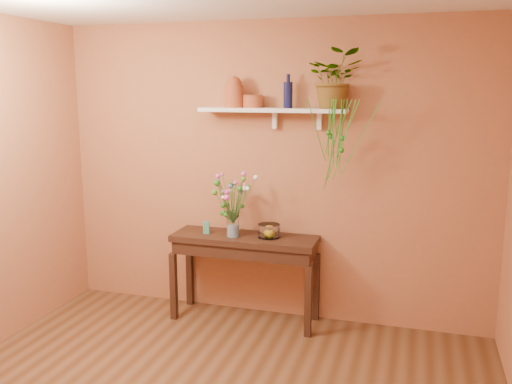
# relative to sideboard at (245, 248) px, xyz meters

# --- Properties ---
(room) EXTENTS (4.04, 4.04, 2.70)m
(room) POSITION_rel_sideboard_xyz_m (0.17, -1.77, 0.67)
(room) COLOR brown
(room) RESTS_ON ground
(sideboard) EXTENTS (1.32, 0.42, 0.80)m
(sideboard) POSITION_rel_sideboard_xyz_m (0.00, 0.00, 0.00)
(sideboard) COLOR #311C13
(sideboard) RESTS_ON ground
(wall_shelf) EXTENTS (1.30, 0.24, 0.19)m
(wall_shelf) POSITION_rel_sideboard_xyz_m (0.23, 0.11, 1.23)
(wall_shelf) COLOR white
(wall_shelf) RESTS_ON room
(terracotta_jug) EXTENTS (0.18, 0.18, 0.27)m
(terracotta_jug) POSITION_rel_sideboard_xyz_m (-0.12, 0.08, 1.39)
(terracotta_jug) COLOR #AD4825
(terracotta_jug) RESTS_ON wall_shelf
(terracotta_pot) EXTENTS (0.18, 0.18, 0.11)m
(terracotta_pot) POSITION_rel_sideboard_xyz_m (0.04, 0.12, 1.31)
(terracotta_pot) COLOR #AD4825
(terracotta_pot) RESTS_ON wall_shelf
(blue_bottle) EXTENTS (0.09, 0.09, 0.29)m
(blue_bottle) POSITION_rel_sideboard_xyz_m (0.36, 0.12, 1.37)
(blue_bottle) COLOR #101339
(blue_bottle) RESTS_ON wall_shelf
(spider_plant) EXTENTS (0.51, 0.46, 0.49)m
(spider_plant) POSITION_rel_sideboard_xyz_m (0.76, 0.10, 1.50)
(spider_plant) COLOR #257319
(spider_plant) RESTS_ON wall_shelf
(plant_fronds) EXTENTS (0.60, 0.34, 0.75)m
(plant_fronds) POSITION_rel_sideboard_xyz_m (0.81, -0.05, 1.04)
(plant_fronds) COLOR #257319
(plant_fronds) RESTS_ON wall_shelf
(glass_vase) EXTENTS (0.11, 0.11, 0.23)m
(glass_vase) POSITION_rel_sideboard_xyz_m (-0.09, -0.05, 0.21)
(glass_vase) COLOR white
(glass_vase) RESTS_ON sideboard
(bouquet) EXTENTS (0.47, 0.44, 0.47)m
(bouquet) POSITION_rel_sideboard_xyz_m (-0.10, -0.05, 0.52)
(bouquet) COLOR #386B28
(bouquet) RESTS_ON glass_vase
(glass_bowl) EXTENTS (0.20, 0.20, 0.12)m
(glass_bowl) POSITION_rel_sideboard_xyz_m (0.22, 0.02, 0.17)
(glass_bowl) COLOR white
(glass_bowl) RESTS_ON sideboard
(lemon) EXTENTS (0.08, 0.08, 0.08)m
(lemon) POSITION_rel_sideboard_xyz_m (0.23, -0.00, 0.16)
(lemon) COLOR yellow
(lemon) RESTS_ON glass_bowl
(carton) EXTENTS (0.07, 0.06, 0.11)m
(carton) POSITION_rel_sideboard_xyz_m (-0.36, -0.03, 0.17)
(carton) COLOR teal
(carton) RESTS_ON sideboard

